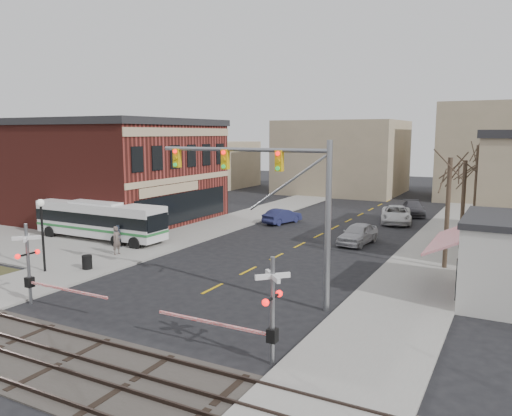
{
  "coord_description": "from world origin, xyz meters",
  "views": [
    {
      "loc": [
        14.22,
        -19.77,
        8.29
      ],
      "look_at": [
        -0.75,
        8.44,
        3.5
      ],
      "focal_mm": 35.0,
      "sensor_mm": 36.0,
      "label": 1
    }
  ],
  "objects_px": {
    "street_lamp": "(42,220)",
    "car_a": "(358,234)",
    "rr_crossing_west": "(34,266)",
    "transit_bus": "(100,219)",
    "car_d": "(413,209)",
    "car_c": "(396,215)",
    "traffic_signal_mast": "(277,188)",
    "rr_crossing_east": "(262,310)",
    "pedestrian_far": "(118,236)",
    "trash_bin": "(87,262)",
    "pedestrian_near": "(117,240)",
    "car_b": "(282,216)"
  },
  "relations": [
    {
      "from": "trash_bin",
      "to": "car_d",
      "type": "relative_size",
      "value": 0.17
    },
    {
      "from": "rr_crossing_east",
      "to": "car_d",
      "type": "xyz_separation_m",
      "value": [
        -1.46,
        36.5,
        -1.26
      ]
    },
    {
      "from": "street_lamp",
      "to": "car_a",
      "type": "height_order",
      "value": "street_lamp"
    },
    {
      "from": "car_d",
      "to": "car_a",
      "type": "bearing_deg",
      "value": -112.14
    },
    {
      "from": "car_a",
      "to": "pedestrian_far",
      "type": "bearing_deg",
      "value": -141.29
    },
    {
      "from": "trash_bin",
      "to": "car_b",
      "type": "xyz_separation_m",
      "value": [
        3.67,
        20.22,
        0.15
      ]
    },
    {
      "from": "transit_bus",
      "to": "rr_crossing_east",
      "type": "distance_m",
      "value": 24.31
    },
    {
      "from": "pedestrian_near",
      "to": "transit_bus",
      "type": "bearing_deg",
      "value": 60.49
    },
    {
      "from": "car_b",
      "to": "pedestrian_near",
      "type": "height_order",
      "value": "pedestrian_near"
    },
    {
      "from": "pedestrian_near",
      "to": "pedestrian_far",
      "type": "bearing_deg",
      "value": 45.03
    },
    {
      "from": "rr_crossing_east",
      "to": "street_lamp",
      "type": "height_order",
      "value": "street_lamp"
    },
    {
      "from": "rr_crossing_west",
      "to": "car_c",
      "type": "height_order",
      "value": "rr_crossing_west"
    },
    {
      "from": "traffic_signal_mast",
      "to": "trash_bin",
      "type": "height_order",
      "value": "traffic_signal_mast"
    },
    {
      "from": "transit_bus",
      "to": "traffic_signal_mast",
      "type": "bearing_deg",
      "value": -19.59
    },
    {
      "from": "rr_crossing_east",
      "to": "trash_bin",
      "type": "distance_m",
      "value": 16.18
    },
    {
      "from": "traffic_signal_mast",
      "to": "pedestrian_near",
      "type": "bearing_deg",
      "value": 166.1
    },
    {
      "from": "rr_crossing_east",
      "to": "car_c",
      "type": "xyz_separation_m",
      "value": [
        -2.05,
        31.3,
        -1.17
      ]
    },
    {
      "from": "car_c",
      "to": "car_a",
      "type": "bearing_deg",
      "value": -105.81
    },
    {
      "from": "traffic_signal_mast",
      "to": "rr_crossing_east",
      "type": "relative_size",
      "value": 1.67
    },
    {
      "from": "rr_crossing_west",
      "to": "rr_crossing_east",
      "type": "height_order",
      "value": "same"
    },
    {
      "from": "rr_crossing_east",
      "to": "car_d",
      "type": "bearing_deg",
      "value": 92.29
    },
    {
      "from": "transit_bus",
      "to": "street_lamp",
      "type": "bearing_deg",
      "value": -65.06
    },
    {
      "from": "transit_bus",
      "to": "rr_crossing_west",
      "type": "bearing_deg",
      "value": -56.41
    },
    {
      "from": "rr_crossing_east",
      "to": "trash_bin",
      "type": "bearing_deg",
      "value": 158.57
    },
    {
      "from": "car_b",
      "to": "car_d",
      "type": "distance_m",
      "value": 14.34
    },
    {
      "from": "traffic_signal_mast",
      "to": "car_c",
      "type": "xyz_separation_m",
      "value": [
        0.33,
        25.15,
        -4.91
      ]
    },
    {
      "from": "car_b",
      "to": "car_d",
      "type": "height_order",
      "value": "car_d"
    },
    {
      "from": "car_a",
      "to": "car_d",
      "type": "xyz_separation_m",
      "value": [
        1.16,
        15.6,
        -0.08
      ]
    },
    {
      "from": "transit_bus",
      "to": "car_d",
      "type": "relative_size",
      "value": 2.35
    },
    {
      "from": "rr_crossing_west",
      "to": "street_lamp",
      "type": "relative_size",
      "value": 1.29
    },
    {
      "from": "rr_crossing_west",
      "to": "car_c",
      "type": "bearing_deg",
      "value": 71.4
    },
    {
      "from": "trash_bin",
      "to": "car_c",
      "type": "xyz_separation_m",
      "value": [
        12.95,
        25.42,
        0.26
      ]
    },
    {
      "from": "car_d",
      "to": "pedestrian_near",
      "type": "distance_m",
      "value": 30.65
    },
    {
      "from": "traffic_signal_mast",
      "to": "car_d",
      "type": "distance_m",
      "value": 30.77
    },
    {
      "from": "transit_bus",
      "to": "rr_crossing_east",
      "type": "relative_size",
      "value": 2.04
    },
    {
      "from": "rr_crossing_east",
      "to": "trash_bin",
      "type": "relative_size",
      "value": 6.65
    },
    {
      "from": "rr_crossing_west",
      "to": "transit_bus",
      "type": "bearing_deg",
      "value": 123.59
    },
    {
      "from": "street_lamp",
      "to": "pedestrian_near",
      "type": "height_order",
      "value": "street_lamp"
    },
    {
      "from": "traffic_signal_mast",
      "to": "rr_crossing_west",
      "type": "bearing_deg",
      "value": -149.81
    },
    {
      "from": "rr_crossing_west",
      "to": "pedestrian_far",
      "type": "xyz_separation_m",
      "value": [
        -4.98,
        10.94,
        -1.05
      ]
    },
    {
      "from": "transit_bus",
      "to": "rr_crossing_east",
      "type": "height_order",
      "value": "rr_crossing_east"
    },
    {
      "from": "transit_bus",
      "to": "car_b",
      "type": "distance_m",
      "value": 16.41
    },
    {
      "from": "rr_crossing_east",
      "to": "car_c",
      "type": "bearing_deg",
      "value": 93.74
    },
    {
      "from": "traffic_signal_mast",
      "to": "car_a",
      "type": "bearing_deg",
      "value": 90.95
    },
    {
      "from": "street_lamp",
      "to": "pedestrian_far",
      "type": "xyz_separation_m",
      "value": [
        -0.63,
        6.91,
        -2.31
      ]
    },
    {
      "from": "car_d",
      "to": "pedestrian_far",
      "type": "distance_m",
      "value": 29.93
    },
    {
      "from": "street_lamp",
      "to": "car_c",
      "type": "distance_m",
      "value": 30.88
    },
    {
      "from": "rr_crossing_west",
      "to": "car_a",
      "type": "bearing_deg",
      "value": 64.43
    },
    {
      "from": "car_d",
      "to": "pedestrian_far",
      "type": "bearing_deg",
      "value": -140.24
    },
    {
      "from": "pedestrian_far",
      "to": "traffic_signal_mast",
      "type": "bearing_deg",
      "value": -66.38
    }
  ]
}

